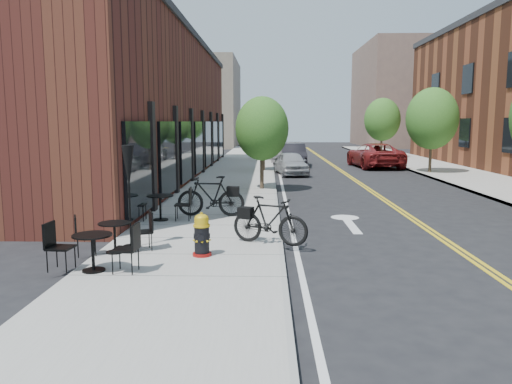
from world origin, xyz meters
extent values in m
plane|color=black|center=(0.00, 0.00, 0.00)|extent=(120.00, 120.00, 0.00)
cube|color=#9E9B93|center=(-2.00, 10.00, 0.06)|extent=(4.00, 70.00, 0.12)
cube|color=#9E9B93|center=(10.00, 10.00, 0.06)|extent=(4.00, 70.00, 0.12)
cube|color=#431B15|center=(-6.50, 14.00, 3.50)|extent=(5.00, 28.00, 7.00)
cube|color=#726656|center=(-8.00, 48.00, 5.00)|extent=(8.00, 14.00, 10.00)
cube|color=brown|center=(16.00, 50.00, 6.00)|extent=(10.00, 16.00, 12.00)
cylinder|color=#382B1E|center=(-0.60, 9.00, 0.93)|extent=(0.16, 0.16, 1.61)
ellipsoid|color=#275A1C|center=(-0.60, 9.00, 2.61)|extent=(2.20, 2.20, 2.64)
cylinder|color=#382B1E|center=(-0.60, 17.00, 0.96)|extent=(0.16, 0.16, 1.68)
ellipsoid|color=#275A1C|center=(-0.60, 17.00, 2.72)|extent=(2.30, 2.30, 2.76)
cylinder|color=#382B1E|center=(-0.60, 25.00, 0.91)|extent=(0.16, 0.16, 1.57)
ellipsoid|color=#275A1C|center=(-0.60, 25.00, 2.54)|extent=(2.10, 2.10, 2.52)
cylinder|color=#382B1E|center=(-0.60, 33.00, 0.98)|extent=(0.16, 0.16, 1.71)
ellipsoid|color=#275A1C|center=(-0.60, 33.00, 2.79)|extent=(2.40, 2.40, 2.88)
cylinder|color=#382B1E|center=(8.60, 16.00, 1.03)|extent=(0.16, 0.16, 1.82)
ellipsoid|color=#275A1C|center=(8.60, 16.00, 3.06)|extent=(2.80, 2.80, 3.36)
cylinder|color=#382B1E|center=(8.60, 28.00, 1.03)|extent=(0.16, 0.16, 1.82)
ellipsoid|color=#275A1C|center=(8.60, 28.00, 3.06)|extent=(2.80, 2.80, 3.36)
cylinder|color=maroon|center=(-1.72, -1.61, 0.15)|extent=(0.46, 0.46, 0.06)
cylinder|color=black|center=(-1.72, -1.61, 0.45)|extent=(0.35, 0.35, 0.60)
cylinder|color=gold|center=(-1.72, -1.61, 0.76)|extent=(0.40, 0.40, 0.04)
cylinder|color=gold|center=(-1.72, -1.61, 0.84)|extent=(0.34, 0.34, 0.14)
ellipsoid|color=gold|center=(-1.72, -1.61, 0.92)|extent=(0.33, 0.33, 0.17)
cylinder|color=gold|center=(-1.72, -1.61, 1.01)|extent=(0.06, 0.06, 0.06)
imported|color=black|center=(-2.03, 2.79, 0.72)|extent=(2.01, 0.64, 1.20)
imported|color=black|center=(-0.30, -0.59, 0.67)|extent=(1.89, 1.18, 1.10)
cylinder|color=black|center=(-3.60, -2.74, 0.13)|extent=(0.45, 0.45, 0.03)
cylinder|color=black|center=(-3.60, -2.74, 0.47)|extent=(0.06, 0.06, 0.67)
cylinder|color=black|center=(-3.60, -2.74, 0.81)|extent=(0.78, 0.78, 0.03)
cylinder|color=black|center=(-3.60, -1.41, 0.13)|extent=(0.51, 0.51, 0.03)
cylinder|color=black|center=(-3.60, -1.41, 0.44)|extent=(0.07, 0.07, 0.62)
cylinder|color=black|center=(-3.60, -1.41, 0.76)|extent=(0.88, 0.88, 0.03)
cylinder|color=black|center=(-3.39, 2.14, 0.13)|extent=(0.45, 0.45, 0.03)
cylinder|color=black|center=(-3.39, 2.14, 0.47)|extent=(0.06, 0.06, 0.69)
cylinder|color=black|center=(-3.39, 2.14, 0.82)|extent=(0.77, 0.77, 0.03)
cylinder|color=black|center=(-3.39, -0.95, 0.14)|extent=(0.37, 0.37, 0.04)
cylinder|color=black|center=(-3.39, -0.95, 1.24)|extent=(0.04, 0.04, 2.19)
cone|color=black|center=(-3.39, -0.95, 1.90)|extent=(0.26, 0.26, 0.97)
imported|color=#A2A5AA|center=(0.92, 15.61, 0.63)|extent=(2.00, 3.90, 1.27)
imported|color=black|center=(1.32, 21.19, 0.73)|extent=(1.57, 4.43, 1.46)
imported|color=#A0A0A4|center=(1.05, 24.23, 0.72)|extent=(2.54, 5.13, 1.43)
imported|color=maroon|center=(6.43, 20.22, 0.78)|extent=(3.02, 5.78, 1.55)
camera|label=1|loc=(-0.35, -11.69, 2.89)|focal=35.00mm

